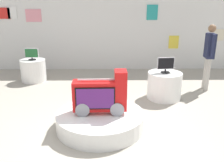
# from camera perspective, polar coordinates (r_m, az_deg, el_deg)

# --- Properties ---
(ground_plane) EXTENTS (30.00, 30.00, 0.00)m
(ground_plane) POSITION_cam_1_polar(r_m,az_deg,el_deg) (4.28, -4.56, -13.48)
(ground_plane) COLOR #A8A091
(back_wall_display) EXTENTS (11.65, 0.13, 2.88)m
(back_wall_display) POSITION_cam_1_polar(r_m,az_deg,el_deg) (8.46, -2.79, 12.51)
(back_wall_display) COLOR silver
(back_wall_display) RESTS_ON ground
(main_display_pedestal) EXTENTS (1.65, 1.65, 0.31)m
(main_display_pedestal) POSITION_cam_1_polar(r_m,az_deg,el_deg) (4.52, -2.88, -9.44)
(main_display_pedestal) COLOR white
(main_display_pedestal) RESTS_ON ground
(novelty_firetruck_tv) EXTENTS (0.98, 0.38, 0.81)m
(novelty_firetruck_tv) POSITION_cam_1_polar(r_m,az_deg,el_deg) (4.31, -2.75, -3.79)
(novelty_firetruck_tv) COLOR gray
(novelty_firetruck_tv) RESTS_ON main_display_pedestal
(display_pedestal_left_rear) EXTENTS (0.84, 0.84, 0.66)m
(display_pedestal_left_rear) POSITION_cam_1_polar(r_m,az_deg,el_deg) (5.98, 12.59, -1.06)
(display_pedestal_left_rear) COLOR white
(display_pedestal_left_rear) RESTS_ON ground
(tv_on_left_rear) EXTENTS (0.42, 0.22, 0.38)m
(tv_on_left_rear) POSITION_cam_1_polar(r_m,az_deg,el_deg) (5.83, 12.95, 3.88)
(tv_on_left_rear) COLOR black
(tv_on_left_rear) RESTS_ON display_pedestal_left_rear
(display_pedestal_center_rear) EXTENTS (0.75, 0.75, 0.66)m
(display_pedestal_center_rear) POSITION_cam_1_polar(r_m,az_deg,el_deg) (7.60, -18.56, 2.47)
(display_pedestal_center_rear) COLOR white
(display_pedestal_center_rear) RESTS_ON ground
(tv_on_center_rear) EXTENTS (0.41, 0.23, 0.35)m
(tv_on_center_rear) POSITION_cam_1_polar(r_m,az_deg,el_deg) (7.48, -18.95, 6.21)
(tv_on_center_rear) COLOR black
(tv_on_center_rear) RESTS_ON display_pedestal_center_rear
(shopper_browsing_near_truck) EXTENTS (0.25, 0.56, 1.77)m
(shopper_browsing_near_truck) POSITION_cam_1_polar(r_m,az_deg,el_deg) (6.80, 22.54, 6.44)
(shopper_browsing_near_truck) COLOR #B2ADA3
(shopper_browsing_near_truck) RESTS_ON ground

